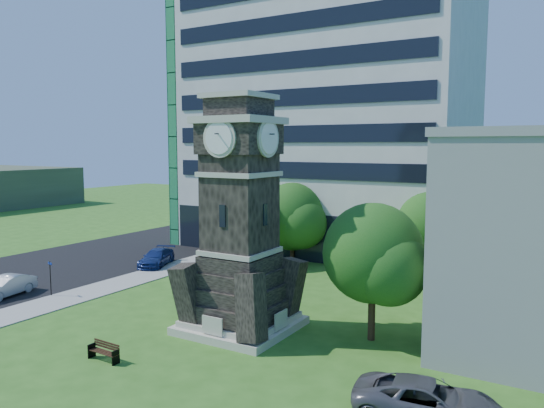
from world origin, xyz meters
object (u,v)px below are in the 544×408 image
Objects in this scene: clock_tower at (240,230)px; car_east_lot at (428,402)px; car_street_mid at (6,286)px; street_sign at (50,274)px; car_street_north at (157,258)px; park_bench at (104,351)px.

car_east_lot is at bearing -22.04° from clock_tower.
car_street_mid is 27.41m from car_east_lot.
street_sign reaches higher than car_east_lot.
car_street_north is 0.86× the size of car_east_lot.
car_east_lot is at bearing 8.38° from street_sign.
clock_tower is 7.42× the size of park_bench.
street_sign is at bearing -175.16° from clock_tower.
street_sign is (-13.94, -1.18, -3.85)m from clock_tower.
car_street_mid is at bearing -170.68° from clock_tower.
car_street_mid is 14.00m from park_bench.
street_sign reaches higher than car_street_north.
car_street_north is 1.98× the size of street_sign.
car_street_mid is at bearing 77.27° from car_east_lot.
car_street_mid is at bearing 165.57° from park_bench.
park_bench is at bearing -74.96° from car_street_north.
car_east_lot reaches higher than car_street_north.
car_street_north is at bearing 148.18° from clock_tower.
street_sign is (0.27, -10.00, 0.77)m from car_street_north.
clock_tower is 5.36× the size of street_sign.
street_sign reaches higher than car_street_mid.
car_street_north is at bearing 53.16° from car_east_lot.
car_street_mid is 0.88× the size of car_street_north.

